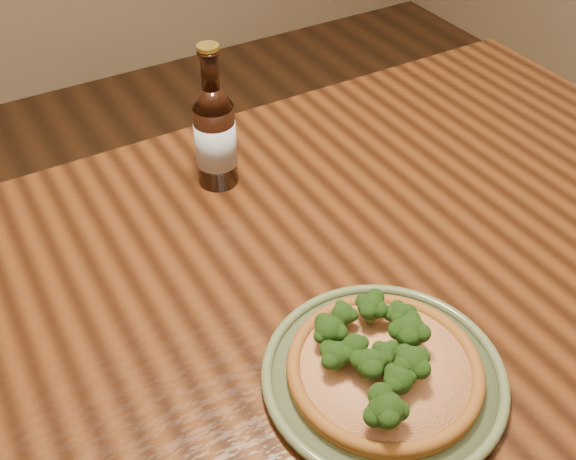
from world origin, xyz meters
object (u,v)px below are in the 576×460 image
table (302,310)px  pizza (383,365)px  beer_bottle (215,135)px  plate (384,375)px

table → pizza: 0.26m
beer_bottle → plate: bearing=-115.4°
plate → table: bearing=85.8°
pizza → beer_bottle: size_ratio=0.97×
pizza → beer_bottle: (0.01, 0.49, 0.06)m
table → beer_bottle: beer_bottle is taller
table → beer_bottle: size_ratio=6.28×
table → plate: bearing=-94.2°
beer_bottle → table: bearing=-112.1°
table → plate: 0.25m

